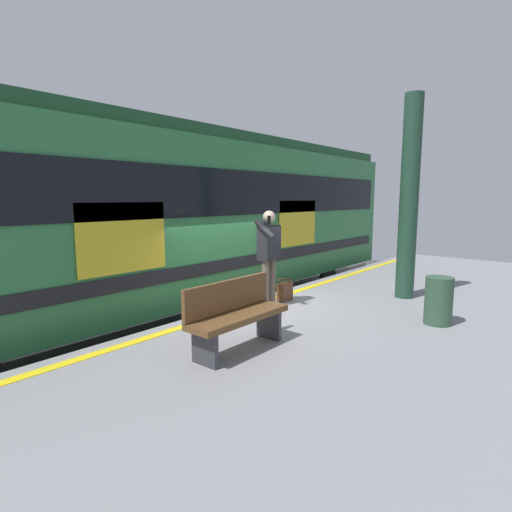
% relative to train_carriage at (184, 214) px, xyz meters
% --- Properties ---
extents(ground_plane, '(26.06, 26.06, 0.00)m').
position_rel_train_carriage_xyz_m(ground_plane, '(0.34, 2.01, -2.65)').
color(ground_plane, '#3D3D3F').
extents(platform, '(17.37, 4.97, 1.05)m').
position_rel_train_carriage_xyz_m(platform, '(0.34, 4.49, -2.12)').
color(platform, gray).
rests_on(platform, ground).
extents(safety_line, '(17.03, 0.16, 0.01)m').
position_rel_train_carriage_xyz_m(safety_line, '(0.34, 2.31, -1.59)').
color(safety_line, yellow).
rests_on(safety_line, platform).
extents(track_rail_near, '(22.59, 0.08, 0.16)m').
position_rel_train_carriage_xyz_m(track_rail_near, '(0.34, 0.71, -2.57)').
color(track_rail_near, slate).
rests_on(track_rail_near, ground).
extents(track_rail_far, '(22.59, 0.08, 0.16)m').
position_rel_train_carriage_xyz_m(track_rail_far, '(0.34, -0.72, -2.57)').
color(track_rail_far, slate).
rests_on(track_rail_far, ground).
extents(train_carriage, '(13.73, 2.80, 4.22)m').
position_rel_train_carriage_xyz_m(train_carriage, '(0.00, 0.00, 0.00)').
color(train_carriage, '#2D723F').
rests_on(train_carriage, ground).
extents(passenger, '(0.57, 0.55, 1.73)m').
position_rel_train_carriage_xyz_m(passenger, '(0.24, 2.56, -0.58)').
color(passenger, brown).
rests_on(passenger, platform).
extents(handbag, '(0.31, 0.28, 0.41)m').
position_rel_train_carriage_xyz_m(handbag, '(-0.25, 2.57, -1.41)').
color(handbag, '#59331E').
rests_on(handbag, platform).
extents(station_column, '(0.35, 0.35, 3.87)m').
position_rel_train_carriage_xyz_m(station_column, '(-2.00, 4.21, 0.34)').
color(station_column, '#1E3F2D').
rests_on(station_column, platform).
extents(bench, '(1.51, 0.44, 0.90)m').
position_rel_train_carriage_xyz_m(bench, '(2.18, 3.55, -1.11)').
color(bench, brown).
rests_on(bench, platform).
extents(trash_bin, '(0.41, 0.41, 0.74)m').
position_rel_train_carriage_xyz_m(trash_bin, '(-0.62, 5.23, -1.22)').
color(trash_bin, '#2D4C38').
rests_on(trash_bin, platform).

